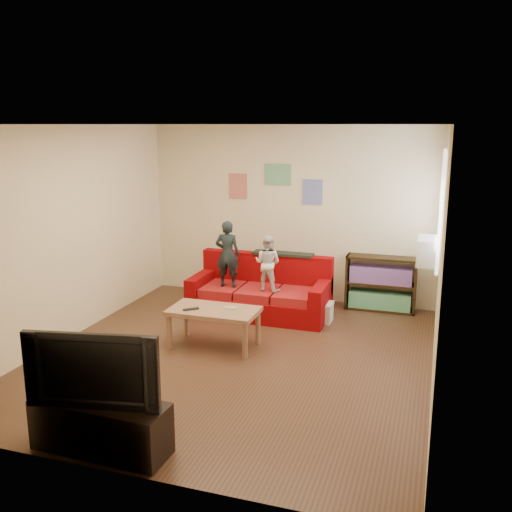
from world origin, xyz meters
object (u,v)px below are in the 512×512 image
(child_a, at_px, (227,254))
(bookshelf, at_px, (381,286))
(child_b, at_px, (268,263))
(tv_stand, at_px, (101,426))
(coffee_table, at_px, (214,314))
(file_box, at_px, (318,312))
(sofa, at_px, (261,294))
(television, at_px, (97,366))

(child_a, bearing_deg, bookshelf, -163.83)
(child_b, relative_size, tv_stand, 0.67)
(child_b, distance_m, tv_stand, 3.74)
(coffee_table, bearing_deg, file_box, 52.15)
(bookshelf, distance_m, tv_stand, 4.91)
(coffee_table, xyz_separation_m, tv_stand, (-0.03, -2.44, -0.20))
(sofa, relative_size, television, 1.76)
(tv_stand, bearing_deg, file_box, 75.69)
(television, bearing_deg, child_b, 73.79)
(child_b, xyz_separation_m, coffee_table, (-0.32, -1.23, -0.39))
(coffee_table, bearing_deg, sofa, 83.10)
(child_b, bearing_deg, television, 93.19)
(tv_stand, xyz_separation_m, television, (0.00, 0.00, 0.55))
(file_box, height_order, television, television)
(sofa, distance_m, child_a, 0.77)
(sofa, bearing_deg, child_a, -159.66)
(child_a, bearing_deg, sofa, -166.24)
(file_box, distance_m, tv_stand, 3.92)
(child_a, bearing_deg, file_box, 177.68)
(child_a, relative_size, file_box, 2.42)
(sofa, relative_size, tv_stand, 1.67)
(coffee_table, bearing_deg, tv_stand, -90.74)
(child_a, xyz_separation_m, tv_stand, (0.25, -3.68, -0.67))
(television, bearing_deg, bookshelf, 57.26)
(child_b, xyz_separation_m, bookshelf, (1.48, 0.87, -0.45))
(child_b, distance_m, file_box, 0.99)
(sofa, distance_m, television, 3.88)
(coffee_table, distance_m, tv_stand, 2.45)
(child_a, height_order, television, child_a)
(sofa, height_order, television, television)
(bookshelf, xyz_separation_m, television, (-1.83, -4.55, 0.40))
(tv_stand, distance_m, television, 0.55)
(child_a, distance_m, television, 3.69)
(television, bearing_deg, coffee_table, 78.47)
(sofa, height_order, file_box, sofa)
(child_b, relative_size, bookshelf, 0.77)
(child_b, distance_m, television, 3.69)
(coffee_table, bearing_deg, television, -90.74)
(child_a, relative_size, tv_stand, 0.81)
(sofa, relative_size, child_b, 2.51)
(tv_stand, bearing_deg, bookshelf, 69.49)
(sofa, distance_m, coffee_table, 1.41)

